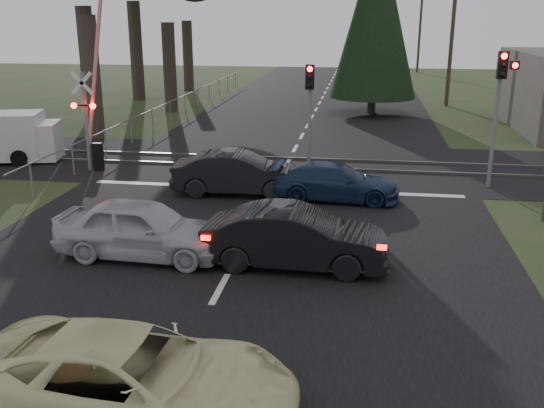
% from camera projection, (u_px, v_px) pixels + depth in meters
% --- Properties ---
extents(ground, '(120.00, 120.00, 0.00)m').
position_uv_depth(ground, '(220.00, 289.00, 13.50)').
color(ground, '#223618').
rests_on(ground, ground).
extents(road, '(14.00, 100.00, 0.01)m').
position_uv_depth(road, '(280.00, 176.00, 22.93)').
color(road, black).
rests_on(road, ground).
extents(rail_corridor, '(120.00, 8.00, 0.01)m').
position_uv_depth(rail_corridor, '(287.00, 164.00, 24.82)').
color(rail_corridor, black).
rests_on(rail_corridor, ground).
extents(stop_line, '(13.00, 0.35, 0.00)m').
position_uv_depth(stop_line, '(273.00, 189.00, 21.23)').
color(stop_line, silver).
rests_on(stop_line, ground).
extents(rail_near, '(120.00, 0.12, 0.10)m').
position_uv_depth(rail_near, '(284.00, 167.00, 24.05)').
color(rail_near, '#59544C').
rests_on(rail_near, ground).
extents(rail_far, '(120.00, 0.12, 0.10)m').
position_uv_depth(rail_far, '(289.00, 158.00, 25.56)').
color(rail_far, '#59544C').
rests_on(rail_far, ground).
extents(crossing_signal, '(1.62, 0.38, 6.96)m').
position_uv_depth(crossing_signal, '(92.00, 118.00, 23.15)').
color(crossing_signal, slate).
rests_on(crossing_signal, ground).
extents(traffic_signal_right, '(0.68, 0.48, 4.70)m').
position_uv_depth(traffic_signal_right, '(500.00, 93.00, 20.38)').
color(traffic_signal_right, slate).
rests_on(traffic_signal_right, ground).
extents(traffic_signal_center, '(0.32, 0.48, 4.10)m').
position_uv_depth(traffic_signal_center, '(310.00, 100.00, 22.59)').
color(traffic_signal_center, slate).
rests_on(traffic_signal_center, ground).
extents(utility_pole_mid, '(1.80, 0.26, 9.00)m').
position_uv_depth(utility_pole_mid, '(452.00, 33.00, 39.19)').
color(utility_pole_mid, '#4C3D2D').
rests_on(utility_pole_mid, ground).
extents(utility_pole_far, '(1.80, 0.26, 9.00)m').
position_uv_depth(utility_pole_far, '(420.00, 26.00, 62.78)').
color(utility_pole_far, '#4C3D2D').
rests_on(utility_pole_far, ground).
extents(conifer_tree, '(5.20, 5.20, 11.00)m').
position_uv_depth(conifer_tree, '(376.00, 12.00, 35.75)').
color(conifer_tree, '#473D33').
rests_on(conifer_tree, ground).
extents(fence_left, '(0.10, 36.00, 1.20)m').
position_uv_depth(fence_left, '(178.00, 118.00, 35.83)').
color(fence_left, slate).
rests_on(fence_left, ground).
extents(cream_coupe, '(5.15, 2.57, 1.40)m').
position_uv_depth(cream_coupe, '(130.00, 381.00, 8.92)').
color(cream_coupe, beige).
rests_on(cream_coupe, ground).
extents(dark_hatchback, '(4.46, 1.63, 1.46)m').
position_uv_depth(dark_hatchback, '(296.00, 238.00, 14.51)').
color(dark_hatchback, black).
rests_on(dark_hatchback, ground).
extents(silver_car, '(4.42, 1.96, 1.48)m').
position_uv_depth(silver_car, '(142.00, 229.00, 15.11)').
color(silver_car, '#AEB2B7').
rests_on(silver_car, ground).
extents(blue_sedan, '(4.20, 1.87, 1.20)m').
position_uv_depth(blue_sedan, '(336.00, 182.00, 19.86)').
color(blue_sedan, '#172846').
rests_on(blue_sedan, ground).
extents(dark_car_far, '(4.49, 1.82, 1.45)m').
position_uv_depth(dark_car_far, '(238.00, 173.00, 20.46)').
color(dark_car_far, black).
rests_on(dark_car_far, ground).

